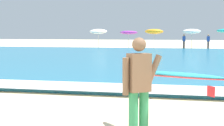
{
  "coord_description": "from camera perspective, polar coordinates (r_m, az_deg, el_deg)",
  "views": [
    {
      "loc": [
        2.13,
        -4.4,
        1.81
      ],
      "look_at": [
        0.31,
        3.6,
        1.1
      ],
      "focal_mm": 57.2,
      "sensor_mm": 36.0,
      "label": 1
    }
  ],
  "objects": [
    {
      "name": "sea",
      "position": [
        23.99,
        7.69,
        0.74
      ],
      "size": [
        120.0,
        28.0,
        0.14
      ],
      "primitive_type": "cube",
      "color": "teal",
      "rests_on": "ground"
    },
    {
      "name": "surf_foam",
      "position": [
        10.77,
        1.27,
        -3.94
      ],
      "size": [
        120.0,
        1.74,
        0.01
      ],
      "primitive_type": "cube",
      "color": "white",
      "rests_on": "sea"
    },
    {
      "name": "surfer_with_board",
      "position": [
        5.73,
        6.53,
        -2.86
      ],
      "size": [
        1.96,
        2.46,
        1.73
      ],
      "color": "#338E56",
      "rests_on": "ground"
    },
    {
      "name": "beach_umbrella_0",
      "position": [
        41.01,
        -2.19,
        5.06
      ],
      "size": [
        2.0,
        2.03,
        2.24
      ],
      "color": "beige",
      "rests_on": "ground"
    },
    {
      "name": "beach_umbrella_1",
      "position": [
        40.56,
        2.71,
        4.89
      ],
      "size": [
        2.01,
        2.03,
        2.02
      ],
      "color": "beige",
      "rests_on": "ground"
    },
    {
      "name": "beach_umbrella_2",
      "position": [
        39.55,
        6.74,
        5.02
      ],
      "size": [
        2.02,
        2.05,
        2.21
      ],
      "color": "beige",
      "rests_on": "ground"
    },
    {
      "name": "beach_umbrella_3",
      "position": [
        38.45,
        12.62,
        4.96
      ],
      "size": [
        1.87,
        1.88,
        2.18
      ],
      "color": "beige",
      "rests_on": "ground"
    },
    {
      "name": "beachgoer_near_row_mid",
      "position": [
        38.69,
        15.13,
        3.35
      ],
      "size": [
        0.32,
        0.2,
        1.58
      ],
      "color": "#383842",
      "rests_on": "ground"
    },
    {
      "name": "beachgoer_near_row_right",
      "position": [
        38.89,
        11.43,
        3.43
      ],
      "size": [
        0.32,
        0.2,
        1.58
      ],
      "color": "#383842",
      "rests_on": "ground"
    }
  ]
}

